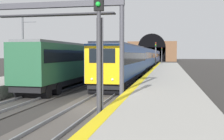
{
  "coord_description": "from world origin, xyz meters",
  "views": [
    {
      "loc": [
        -15.32,
        -4.69,
        3.21
      ],
      "look_at": [
        12.14,
        1.0,
        1.55
      ],
      "focal_mm": 44.2,
      "sensor_mm": 36.0,
      "label": 1
    }
  ],
  "objects_px": {
    "railway_signal_mid": "(156,53)",
    "overhead_signal_gantry": "(54,26)",
    "train_main_approaching": "(146,58)",
    "catenary_mast_near": "(23,49)",
    "railway_signal_near": "(99,45)",
    "train_adjacent_platform": "(96,60)",
    "railway_signal_far": "(162,53)"
  },
  "relations": [
    {
      "from": "railway_signal_near",
      "to": "catenary_mast_near",
      "type": "bearing_deg",
      "value": -143.06
    },
    {
      "from": "railway_signal_far",
      "to": "catenary_mast_near",
      "type": "height_order",
      "value": "catenary_mast_near"
    },
    {
      "from": "train_main_approaching",
      "to": "train_adjacent_platform",
      "type": "height_order",
      "value": "train_adjacent_platform"
    },
    {
      "from": "train_main_approaching",
      "to": "railway_signal_near",
      "type": "xyz_separation_m",
      "value": [
        -46.41,
        -1.91,
        1.21
      ]
    },
    {
      "from": "railway_signal_far",
      "to": "train_adjacent_platform",
      "type": "bearing_deg",
      "value": -5.22
    },
    {
      "from": "railway_signal_mid",
      "to": "overhead_signal_gantry",
      "type": "xyz_separation_m",
      "value": [
        -42.32,
        4.28,
        1.51
      ]
    },
    {
      "from": "railway_signal_mid",
      "to": "overhead_signal_gantry",
      "type": "distance_m",
      "value": 42.57
    },
    {
      "from": "railway_signal_near",
      "to": "railway_signal_far",
      "type": "bearing_deg",
      "value": -180.0
    },
    {
      "from": "catenary_mast_near",
      "to": "railway_signal_mid",
      "type": "bearing_deg",
      "value": -24.96
    },
    {
      "from": "train_adjacent_platform",
      "to": "overhead_signal_gantry",
      "type": "height_order",
      "value": "overhead_signal_gantry"
    },
    {
      "from": "train_adjacent_platform",
      "to": "catenary_mast_near",
      "type": "distance_m",
      "value": 9.45
    },
    {
      "from": "railway_signal_far",
      "to": "overhead_signal_gantry",
      "type": "distance_m",
      "value": 91.78
    },
    {
      "from": "train_adjacent_platform",
      "to": "catenary_mast_near",
      "type": "height_order",
      "value": "catenary_mast_near"
    },
    {
      "from": "overhead_signal_gantry",
      "to": "train_main_approaching",
      "type": "bearing_deg",
      "value": -3.31
    },
    {
      "from": "railway_signal_far",
      "to": "catenary_mast_near",
      "type": "xyz_separation_m",
      "value": [
        -78.84,
        13.73,
        0.36
      ]
    },
    {
      "from": "railway_signal_near",
      "to": "railway_signal_mid",
      "type": "xyz_separation_m",
      "value": [
        47.76,
        0.0,
        -0.17
      ]
    },
    {
      "from": "train_main_approaching",
      "to": "train_adjacent_platform",
      "type": "bearing_deg",
      "value": -11.5
    },
    {
      "from": "train_main_approaching",
      "to": "overhead_signal_gantry",
      "type": "xyz_separation_m",
      "value": [
        -40.98,
        2.37,
        2.56
      ]
    },
    {
      "from": "train_main_approaching",
      "to": "catenary_mast_near",
      "type": "bearing_deg",
      "value": -22.17
    },
    {
      "from": "train_adjacent_platform",
      "to": "railway_signal_mid",
      "type": "xyz_separation_m",
      "value": [
        23.41,
        -6.64,
        0.99
      ]
    },
    {
      "from": "train_main_approaching",
      "to": "catenary_mast_near",
      "type": "relative_size",
      "value": 10.24
    },
    {
      "from": "train_main_approaching",
      "to": "railway_signal_far",
      "type": "height_order",
      "value": "railway_signal_far"
    },
    {
      "from": "train_adjacent_platform",
      "to": "overhead_signal_gantry",
      "type": "distance_m",
      "value": 19.23
    },
    {
      "from": "train_adjacent_platform",
      "to": "train_main_approaching",
      "type": "bearing_deg",
      "value": -11.73
    },
    {
      "from": "train_adjacent_platform",
      "to": "overhead_signal_gantry",
      "type": "xyz_separation_m",
      "value": [
        -18.91,
        -2.37,
        2.5
      ]
    },
    {
      "from": "railway_signal_far",
      "to": "overhead_signal_gantry",
      "type": "height_order",
      "value": "overhead_signal_gantry"
    },
    {
      "from": "railway_signal_mid",
      "to": "overhead_signal_gantry",
      "type": "relative_size",
      "value": 0.64
    },
    {
      "from": "railway_signal_far",
      "to": "railway_signal_mid",
      "type": "bearing_deg",
      "value": 0.0
    },
    {
      "from": "railway_signal_near",
      "to": "catenary_mast_near",
      "type": "xyz_separation_m",
      "value": [
        18.26,
        13.73,
        0.23
      ]
    },
    {
      "from": "overhead_signal_gantry",
      "to": "catenary_mast_near",
      "type": "bearing_deg",
      "value": 36.39
    },
    {
      "from": "train_adjacent_platform",
      "to": "catenary_mast_near",
      "type": "bearing_deg",
      "value": 131.04
    },
    {
      "from": "railway_signal_far",
      "to": "overhead_signal_gantry",
      "type": "relative_size",
      "value": 0.65
    }
  ]
}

